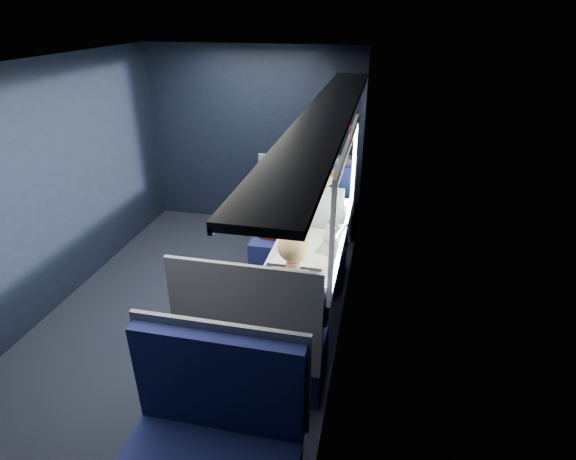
% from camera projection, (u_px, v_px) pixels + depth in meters
% --- Properties ---
extents(ground, '(2.80, 4.20, 0.01)m').
position_uv_depth(ground, '(200.00, 307.00, 4.50)').
color(ground, black).
extents(room_shell, '(3.00, 4.40, 2.40)m').
position_uv_depth(room_shell, '(188.00, 165.00, 3.83)').
color(room_shell, black).
rests_on(room_shell, ground).
extents(table, '(0.62, 1.00, 0.74)m').
position_uv_depth(table, '(302.00, 260.00, 4.00)').
color(table, '#54565E').
rests_on(table, ground).
extents(seat_bay_near, '(1.04, 0.62, 1.26)m').
position_uv_depth(seat_bay_near, '(299.00, 238.00, 4.91)').
color(seat_bay_near, '#0E123D').
rests_on(seat_bay_near, ground).
extents(seat_bay_far, '(1.04, 0.62, 1.26)m').
position_uv_depth(seat_bay_far, '(257.00, 343.00, 3.39)').
color(seat_bay_far, '#0E123D').
rests_on(seat_bay_far, ground).
extents(seat_row_front, '(1.04, 0.51, 1.16)m').
position_uv_depth(seat_row_front, '(314.00, 206.00, 5.72)').
color(seat_row_front, '#0E123D').
rests_on(seat_row_front, ground).
extents(seat_row_back, '(1.04, 0.51, 1.16)m').
position_uv_depth(seat_row_back, '(214.00, 449.00, 2.58)').
color(seat_row_back, '#0E123D').
rests_on(seat_row_back, ground).
extents(man, '(0.53, 0.56, 1.32)m').
position_uv_depth(man, '(322.00, 222.00, 4.58)').
color(man, black).
rests_on(man, ground).
extents(woman, '(0.53, 0.56, 1.32)m').
position_uv_depth(woman, '(294.00, 301.00, 3.34)').
color(woman, black).
rests_on(woman, ground).
extents(papers, '(0.62, 0.83, 0.01)m').
position_uv_depth(papers, '(310.00, 253.00, 3.95)').
color(papers, white).
rests_on(papers, table).
extents(laptop, '(0.28, 0.33, 0.22)m').
position_uv_depth(laptop, '(337.00, 244.00, 3.99)').
color(laptop, silver).
rests_on(laptop, table).
extents(bottle_small, '(0.07, 0.07, 0.23)m').
position_uv_depth(bottle_small, '(330.00, 233.00, 4.08)').
color(bottle_small, silver).
rests_on(bottle_small, table).
extents(cup, '(0.07, 0.07, 0.09)m').
position_uv_depth(cup, '(342.00, 230.00, 4.28)').
color(cup, white).
rests_on(cup, table).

